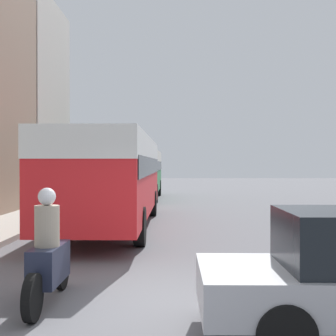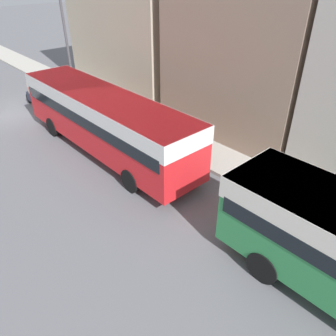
{
  "view_description": "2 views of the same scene",
  "coord_description": "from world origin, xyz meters",
  "px_view_note": "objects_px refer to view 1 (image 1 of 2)",
  "views": [
    {
      "loc": [
        0.3,
        -6.92,
        2.08
      ],
      "look_at": [
        -0.06,
        16.67,
        1.86
      ],
      "focal_mm": 50.0,
      "sensor_mm": 36.0,
      "label": 1
    },
    {
      "loc": [
        5.61,
        20.66,
        7.9
      ],
      "look_at": [
        -1.49,
        12.88,
        1.28
      ],
      "focal_mm": 35.0,
      "sensor_mm": 36.0,
      "label": 2
    }
  ],
  "objects_px": {
    "bus_following": "(138,168)",
    "bus_lead": "(113,169)",
    "pedestrian_near_curb": "(93,184)",
    "motorcycle_behind_lead": "(48,258)"
  },
  "relations": [
    {
      "from": "bus_following",
      "to": "motorcycle_behind_lead",
      "type": "xyz_separation_m",
      "value": [
        0.31,
        -20.65,
        -1.16
      ]
    },
    {
      "from": "bus_following",
      "to": "bus_lead",
      "type": "bearing_deg",
      "value": -89.16
    },
    {
      "from": "bus_following",
      "to": "pedestrian_near_curb",
      "type": "height_order",
      "value": "bus_following"
    },
    {
      "from": "motorcycle_behind_lead",
      "to": "pedestrian_near_curb",
      "type": "bearing_deg",
      "value": 98.01
    },
    {
      "from": "motorcycle_behind_lead",
      "to": "pedestrian_near_curb",
      "type": "relative_size",
      "value": 1.42
    },
    {
      "from": "bus_following",
      "to": "pedestrian_near_curb",
      "type": "relative_size",
      "value": 5.8
    },
    {
      "from": "bus_lead",
      "to": "motorcycle_behind_lead",
      "type": "distance_m",
      "value": 8.39
    },
    {
      "from": "bus_following",
      "to": "pedestrian_near_curb",
      "type": "xyz_separation_m",
      "value": [
        -2.41,
        -1.26,
        -0.91
      ]
    },
    {
      "from": "pedestrian_near_curb",
      "to": "bus_following",
      "type": "bearing_deg",
      "value": 27.62
    },
    {
      "from": "bus_lead",
      "to": "pedestrian_near_curb",
      "type": "relative_size",
      "value": 7.05
    }
  ]
}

